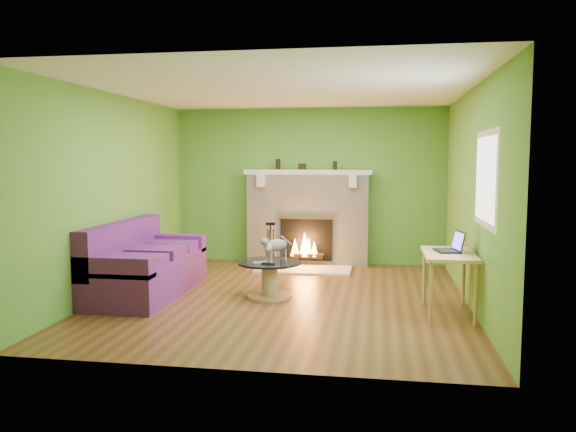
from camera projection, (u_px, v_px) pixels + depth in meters
name	position (u px, v px, depth m)	size (l,w,h in m)	color
floor	(285.00, 298.00, 7.12)	(5.00, 5.00, 0.00)	#522E17
ceiling	(285.00, 90.00, 6.86)	(5.00, 5.00, 0.00)	white
wall_back	(309.00, 186.00, 9.45)	(5.00, 5.00, 0.00)	#588B2D
wall_front	(234.00, 215.00, 4.54)	(5.00, 5.00, 0.00)	#588B2D
wall_left	(116.00, 194.00, 7.35)	(5.00, 5.00, 0.00)	#588B2D
wall_right	(472.00, 197.00, 6.64)	(5.00, 5.00, 0.00)	#588B2D
window_frame	(486.00, 179.00, 5.73)	(1.20, 1.20, 0.00)	silver
window_pane	(485.00, 179.00, 5.73)	(1.06, 1.06, 0.00)	white
fireplace	(308.00, 218.00, 9.32)	(2.10, 0.46, 1.58)	beige
hearth	(303.00, 269.00, 8.89)	(1.50, 0.75, 0.03)	beige
mantel	(308.00, 172.00, 9.22)	(2.10, 0.28, 0.08)	beige
sofa	(143.00, 266.00, 7.30)	(0.95, 2.10, 0.94)	#551B69
coffee_table	(269.00, 277.00, 7.13)	(0.81, 0.81, 0.46)	tan
desk	(449.00, 260.00, 6.29)	(0.56, 0.96, 0.71)	tan
cat	(276.00, 248.00, 7.13)	(0.20, 0.53, 0.33)	slate
remote_silver	(260.00, 262.00, 7.01)	(0.17, 0.04, 0.02)	#99999C
remote_black	(268.00, 264.00, 6.93)	(0.16, 0.04, 0.02)	black
laptop	(447.00, 241.00, 6.32)	(0.28, 0.32, 0.24)	black
fire_tools	(271.00, 244.00, 9.09)	(0.19, 0.19, 0.71)	black
mantel_vase_left	(278.00, 164.00, 9.32)	(0.08, 0.08, 0.18)	black
mantel_vase_right	(335.00, 165.00, 9.17)	(0.07, 0.07, 0.14)	black
mantel_box	(302.00, 167.00, 9.26)	(0.12, 0.08, 0.10)	black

